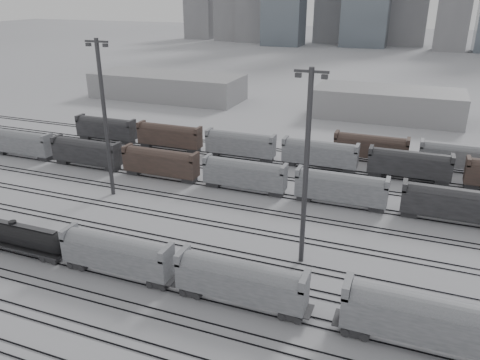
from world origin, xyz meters
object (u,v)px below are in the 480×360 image
(hopper_car_b, at_px, (241,280))
(light_mast_c, at_px, (306,166))
(hopper_car_a, at_px, (117,253))
(hopper_car_c, at_px, (428,319))
(tank_car_b, at_px, (15,235))

(hopper_car_b, bearing_deg, light_mast_c, 70.68)
(hopper_car_a, xyz_separation_m, hopper_car_c, (35.93, 0.00, 0.39))
(hopper_car_a, bearing_deg, hopper_car_c, 0.00)
(tank_car_b, relative_size, hopper_car_c, 1.07)
(hopper_car_b, distance_m, hopper_car_c, 19.54)
(hopper_car_a, height_order, hopper_car_c, hopper_car_c)
(hopper_car_c, distance_m, light_mast_c, 21.66)
(hopper_car_a, xyz_separation_m, hopper_car_b, (16.39, 0.00, 0.07))
(tank_car_b, height_order, hopper_car_b, hopper_car_b)
(tank_car_b, xyz_separation_m, hopper_car_b, (32.85, 0.00, 0.80))
(hopper_car_a, distance_m, hopper_car_c, 35.93)
(tank_car_b, relative_size, light_mast_c, 0.70)
(hopper_car_b, bearing_deg, tank_car_b, 180.00)
(hopper_car_b, relative_size, hopper_car_c, 0.91)
(hopper_car_c, bearing_deg, light_mast_c, 143.01)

